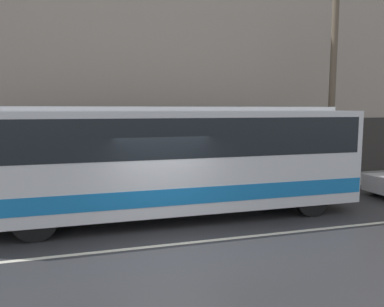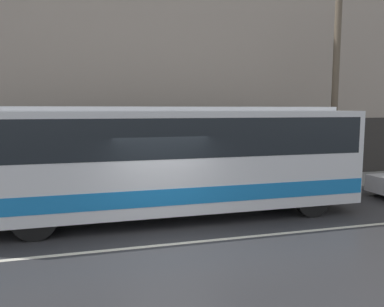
% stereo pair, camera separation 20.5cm
% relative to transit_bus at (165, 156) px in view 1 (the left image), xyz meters
% --- Properties ---
extents(ground_plane, '(60.00, 60.00, 0.00)m').
position_rel_transit_bus_xyz_m(ground_plane, '(-0.33, -2.25, -1.85)').
color(ground_plane, '#2D2D30').
extents(sidewalk, '(60.00, 2.83, 0.14)m').
position_rel_transit_bus_xyz_m(sidewalk, '(-0.33, 3.16, -1.78)').
color(sidewalk, gray).
rests_on(sidewalk, ground_plane).
extents(building_facade, '(60.00, 0.35, 11.73)m').
position_rel_transit_bus_xyz_m(building_facade, '(-0.33, 4.72, 3.82)').
color(building_facade, gray).
rests_on(building_facade, ground_plane).
extents(lane_stripe, '(54.00, 0.14, 0.01)m').
position_rel_transit_bus_xyz_m(lane_stripe, '(-0.33, -2.25, -1.84)').
color(lane_stripe, beige).
rests_on(lane_stripe, ground_plane).
extents(transit_bus, '(11.77, 2.47, 3.28)m').
position_rel_transit_bus_xyz_m(transit_bus, '(0.00, 0.00, 0.00)').
color(transit_bus, silver).
rests_on(transit_bus, ground_plane).
extents(utility_pole_near, '(0.26, 0.26, 7.28)m').
position_rel_transit_bus_xyz_m(utility_pole_near, '(7.35, 2.31, 1.93)').
color(utility_pole_near, brown).
rests_on(utility_pole_near, sidewalk).
extents(pedestrian_waiting, '(0.36, 0.36, 1.68)m').
position_rel_transit_bus_xyz_m(pedestrian_waiting, '(-2.03, 2.49, -0.92)').
color(pedestrian_waiting, '#333338').
rests_on(pedestrian_waiting, sidewalk).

